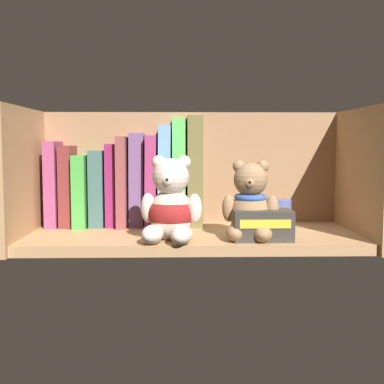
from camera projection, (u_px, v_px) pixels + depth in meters
The scene contains 19 objects.
shelf_board at pixel (193, 238), 103.01cm from camera, with size 64.53×26.89×2.00cm, color tan.
shelf_back_panel at pixel (191, 172), 115.86cm from camera, with size 66.93×1.20×26.59cm, color #966C49.
shelf_side_panel_left at pixel (24, 176), 101.00cm from camera, with size 1.60×29.29×26.59cm, color tan.
shelf_side_panel_right at pixel (359, 176), 102.75cm from camera, with size 1.60×29.29×26.59cm, color tan.
book_0 at pixel (56, 183), 112.10cm from camera, with size 2.46×12.12×18.15cm, color #963C67.
book_1 at pixel (69, 185), 112.22cm from camera, with size 2.61×11.44×17.24cm, color maroon.
book_2 at pixel (84, 190), 112.39cm from camera, with size 2.72×14.40×15.26cm, color green.
book_3 at pixel (99, 188), 112.44cm from camera, with size 3.00×11.22×16.20cm, color #3B5D59.
book_4 at pixel (113, 185), 112.45cm from camera, with size 2.02×10.61×17.58cm, color #861E50.
book_5 at pixel (124, 181), 112.44cm from camera, with size 2.05×14.40×19.15cm, color brown.
book_6 at pixel (138, 179), 112.49cm from camera, with size 3.04×9.36×19.90cm, color slate.
book_7 at pixel (152, 181), 112.60cm from camera, with size 2.30×13.67×19.33cm, color #9C3265.
book_8 at pixel (165, 176), 112.58cm from camera, with size 2.51×14.53×21.41cm, color #689ED1.
book_9 at pixel (179, 172), 112.59cm from camera, with size 2.75×9.77×22.98cm, color #55C853.
book_10 at pixel (195, 171), 112.65cm from camera, with size 3.27×11.06×23.56cm, color brown.
teddy_bear_larger at pixel (171, 207), 94.28cm from camera, with size 11.52×12.31×15.53cm.
teddy_bear_smaller at pixel (250, 205), 96.32cm from camera, with size 10.87×11.31×14.65cm.
pillar_candle at pixel (279, 215), 106.41cm from camera, with size 5.19×5.19×6.17cm, color #4C5B99.
small_product_box at pixel (262, 225), 94.78cm from camera, with size 10.74×6.74×5.55cm.
Camera 1 is at (-2.94, -101.70, 19.50)cm, focal length 48.44 mm.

